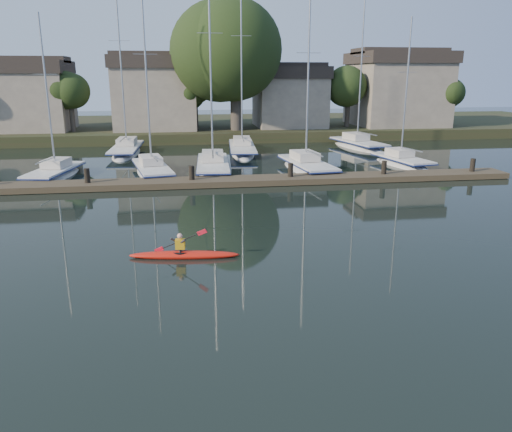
{
  "coord_description": "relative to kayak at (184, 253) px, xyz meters",
  "views": [
    {
      "loc": [
        -3.48,
        -15.43,
        6.42
      ],
      "look_at": [
        -0.8,
        2.7,
        1.2
      ],
      "focal_mm": 35.0,
      "sensor_mm": 36.0,
      "label": 1
    }
  ],
  "objects": [
    {
      "name": "sailboat_7",
      "position": [
        15.85,
        26.02,
        -0.36
      ],
      "size": [
        3.85,
        8.82,
        13.78
      ],
      "rotation": [
        0.0,
        0.0,
        0.19
      ],
      "color": "white",
      "rests_on": "ground"
    },
    {
      "name": "sailboat_0",
      "position": [
        -8.13,
        16.04,
        -0.34
      ],
      "size": [
        3.24,
        7.32,
        11.23
      ],
      "rotation": [
        0.0,
        0.0,
        -0.18
      ],
      "color": "white",
      "rests_on": "ground"
    },
    {
      "name": "shore",
      "position": [
        5.21,
        38.49,
        3.07
      ],
      "size": [
        90.0,
        25.25,
        12.75
      ],
      "color": "#232F17",
      "rests_on": "ground"
    },
    {
      "name": "sailboat_6",
      "position": [
        5.14,
        24.89,
        -0.34
      ],
      "size": [
        2.92,
        10.28,
        16.12
      ],
      "rotation": [
        0.0,
        0.0,
        -0.08
      ],
      "color": "white",
      "rests_on": "ground"
    },
    {
      "name": "sailboat_5",
      "position": [
        -4.55,
        25.67,
        -0.35
      ],
      "size": [
        2.51,
        9.42,
        15.48
      ],
      "rotation": [
        0.0,
        0.0,
        -0.03
      ],
      "color": "white",
      "rests_on": "ground"
    },
    {
      "name": "ground",
      "position": [
        3.59,
        -1.8,
        -0.16
      ],
      "size": [
        160.0,
        160.0,
        0.0
      ],
      "primitive_type": "plane",
      "color": "black",
      "rests_on": "ground"
    },
    {
      "name": "sailboat_1",
      "position": [
        -1.95,
        16.28,
        -0.34
      ],
      "size": [
        3.51,
        8.31,
        13.21
      ],
      "rotation": [
        0.0,
        0.0,
        0.19
      ],
      "color": "white",
      "rests_on": "ground"
    },
    {
      "name": "dock",
      "position": [
        3.59,
        12.2,
        0.05
      ],
      "size": [
        34.0,
        2.0,
        1.8
      ],
      "color": "#4A3E2A",
      "rests_on": "ground"
    },
    {
      "name": "sailboat_2",
      "position": [
        2.14,
        16.87,
        -0.35
      ],
      "size": [
        2.69,
        9.45,
        15.47
      ],
      "rotation": [
        0.0,
        0.0,
        -0.05
      ],
      "color": "white",
      "rests_on": "ground"
    },
    {
      "name": "sailboat_4",
      "position": [
        15.97,
        16.98,
        -0.34
      ],
      "size": [
        3.09,
        6.99,
        11.47
      ],
      "rotation": [
        0.0,
        0.0,
        0.16
      ],
      "color": "white",
      "rests_on": "ground"
    },
    {
      "name": "kayak",
      "position": [
        0.0,
        0.0,
        0.0
      ],
      "size": [
        4.05,
        1.09,
        1.28
      ],
      "rotation": [
        0.0,
        0.0,
        -0.12
      ],
      "color": "#B71A0E",
      "rests_on": "ground"
    },
    {
      "name": "sailboat_3",
      "position": [
        8.56,
        15.95,
        -0.36
      ],
      "size": [
        3.09,
        8.57,
        13.51
      ],
      "rotation": [
        0.0,
        0.0,
        0.11
      ],
      "color": "white",
      "rests_on": "ground"
    }
  ]
}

